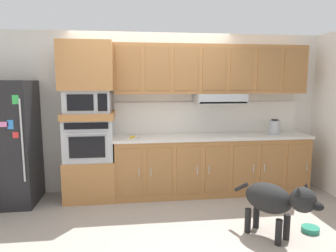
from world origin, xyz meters
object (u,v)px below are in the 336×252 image
object	(u,v)px
refrigerator	(7,143)
built_in_oven	(90,139)
dog	(276,200)
dog_food_bowl	(310,229)
electric_kettle	(274,127)
screwdriver	(133,137)
microwave	(88,101)

from	to	relation	value
refrigerator	built_in_oven	world-z (taller)	refrigerator
dog	dog_food_bowl	size ratio (longest dim) A/B	4.45
dog	dog_food_bowl	distance (m)	0.66
refrigerator	electric_kettle	bearing A→B (deg)	0.29
screwdriver	dog_food_bowl	bearing A→B (deg)	-33.04
microwave	refrigerator	bearing A→B (deg)	-176.57
microwave	dog_food_bowl	world-z (taller)	microwave
electric_kettle	dog	xyz separation A→B (m)	(-0.68, -1.47, -0.58)
electric_kettle	dog	distance (m)	1.72
refrigerator	screwdriver	distance (m)	1.77
built_in_oven	electric_kettle	world-z (taller)	built_in_oven
microwave	electric_kettle	world-z (taller)	microwave
built_in_oven	microwave	world-z (taller)	microwave
microwave	dog_food_bowl	size ratio (longest dim) A/B	3.22
built_in_oven	microwave	distance (m)	0.56
refrigerator	built_in_oven	distance (m)	1.13
microwave	dog	distance (m)	2.83
electric_kettle	dog_food_bowl	xyz separation A→B (m)	(-0.18, -1.37, -1.00)
refrigerator	dog_food_bowl	xyz separation A→B (m)	(3.80, -1.35, -0.85)
built_in_oven	electric_kettle	distance (m)	2.86
refrigerator	microwave	xyz separation A→B (m)	(1.13, 0.07, 0.58)
built_in_oven	dog_food_bowl	size ratio (longest dim) A/B	3.50
dog	screwdriver	bearing A→B (deg)	-168.12
microwave	screwdriver	world-z (taller)	microwave
electric_kettle	built_in_oven	bearing A→B (deg)	179.05
built_in_oven	refrigerator	bearing A→B (deg)	-176.57
refrigerator	built_in_oven	size ratio (longest dim) A/B	2.51
dog	microwave	bearing A→B (deg)	-160.29
screwdriver	dog	size ratio (longest dim) A/B	0.19
built_in_oven	screwdriver	distance (m)	0.64
screwdriver	refrigerator	bearing A→B (deg)	179.13
refrigerator	electric_kettle	size ratio (longest dim) A/B	7.33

